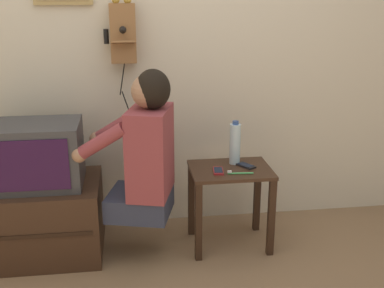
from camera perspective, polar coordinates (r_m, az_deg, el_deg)
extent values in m
cube|color=beige|center=(3.18, -2.88, 12.44)|extent=(6.80, 0.05, 2.55)
cube|color=#382316|center=(2.98, 4.60, -3.08)|extent=(0.50, 0.38, 0.02)
cube|color=black|center=(2.90, 0.78, -9.26)|extent=(0.04, 0.04, 0.50)
cube|color=black|center=(3.00, 9.37, -8.61)|extent=(0.04, 0.04, 0.50)
cube|color=black|center=(3.20, -0.09, -6.60)|extent=(0.04, 0.04, 0.50)
cube|color=black|center=(3.28, 7.72, -6.11)|extent=(0.04, 0.04, 0.50)
cube|color=#2D3347|center=(2.92, -6.18, -6.95)|extent=(0.44, 0.42, 0.14)
cube|color=brown|center=(2.79, -4.96, -0.92)|extent=(0.31, 0.40, 0.51)
sphere|color=#A37556|center=(2.70, -5.16, 6.25)|extent=(0.20, 0.20, 0.20)
ellipsoid|color=black|center=(2.69, -4.66, 6.49)|extent=(0.24, 0.25, 0.23)
cylinder|color=brown|center=(2.68, -10.73, 0.27)|extent=(0.31, 0.15, 0.23)
cylinder|color=brown|center=(2.96, -8.95, 2.03)|extent=(0.31, 0.15, 0.23)
sphere|color=#A37556|center=(2.75, -13.22, -1.25)|extent=(0.09, 0.09, 0.09)
sphere|color=#A37556|center=(3.02, -11.25, 0.62)|extent=(0.09, 0.09, 0.09)
cube|color=#382316|center=(3.13, -17.48, -8.41)|extent=(0.74, 0.54, 0.46)
cube|color=black|center=(2.88, -18.39, -10.39)|extent=(0.66, 0.01, 0.02)
cube|color=#38383A|center=(2.97, -18.40, -1.21)|extent=(0.57, 0.38, 0.38)
cube|color=#280F33|center=(2.79, -19.09, -2.50)|extent=(0.46, 0.01, 0.29)
cube|color=olive|center=(3.09, -8.18, 12.86)|extent=(0.16, 0.11, 0.36)
cube|color=olive|center=(3.01, -8.14, 11.87)|extent=(0.14, 0.07, 0.03)
sphere|color=#B79338|center=(3.07, -9.04, 16.51)|extent=(0.05, 0.05, 0.05)
sphere|color=#B79338|center=(3.06, -7.66, 16.57)|extent=(0.05, 0.05, 0.05)
cone|color=black|center=(2.98, -8.21, 13.21)|extent=(0.04, 0.05, 0.04)
cylinder|color=black|center=(3.09, -10.13, 12.44)|extent=(0.03, 0.03, 0.09)
cylinder|color=black|center=(3.11, -8.25, 7.68)|extent=(0.04, 0.04, 0.22)
cylinder|color=black|center=(3.15, -7.67, 4.48)|extent=(0.07, 0.06, 0.19)
cube|color=maroon|center=(2.92, 3.13, -3.19)|extent=(0.07, 0.13, 0.01)
cube|color=black|center=(2.92, 3.13, -3.08)|extent=(0.06, 0.10, 0.00)
cube|color=black|center=(3.02, 6.38, -2.56)|extent=(0.12, 0.14, 0.01)
cube|color=black|center=(3.02, 6.38, -2.45)|extent=(0.10, 0.11, 0.00)
cylinder|color=silver|center=(3.03, 5.11, -0.01)|extent=(0.07, 0.07, 0.26)
cylinder|color=#2D4C8C|center=(2.99, 5.19, 2.54)|extent=(0.04, 0.04, 0.02)
cylinder|color=#4CBF66|center=(2.89, 5.76, -3.47)|extent=(0.16, 0.02, 0.01)
cube|color=white|center=(2.88, 4.48, -3.30)|extent=(0.03, 0.01, 0.01)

